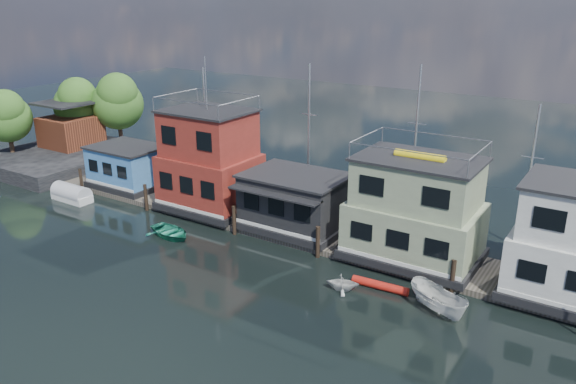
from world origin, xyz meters
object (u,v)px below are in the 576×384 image
Objects in this scene: houseboat_blue at (128,166)px; red_kayak at (380,285)px; houseboat_red at (210,162)px; dinghy_white at (343,282)px; tarp_runabout at (72,194)px; houseboat_green at (415,211)px; dinghy_teal at (170,232)px; houseboat_dark at (295,201)px; motorboat at (439,301)px.

red_kayak is at bearing -9.80° from houseboat_blue.
houseboat_red reaches higher than dinghy_white.
houseboat_green is at bearing 9.71° from tarp_runabout.
dinghy_teal reaches higher than red_kayak.
dinghy_white is (6.95, -5.83, -1.90)m from houseboat_dark.
houseboat_red reaches higher than motorboat.
houseboat_dark is 10.10m from red_kayak.
red_kayak is at bearing 0.68° from tarp_runabout.
houseboat_dark is at bearing -0.06° from houseboat_blue.
houseboat_blue is 1.72× the size of dinghy_teal.
houseboat_green is 5.62m from red_kayak.
red_kayak is 2.26m from dinghy_white.
houseboat_red is 1.41× the size of houseboat_green.
tarp_runabout reaches higher than dinghy_white.
houseboat_red is 6.07× the size of dinghy_white.
tarp_runabout is 1.96× the size of dinghy_white.
houseboat_green is 2.26× the size of dinghy_teal.
dinghy_white is at bearing -148.01° from red_kayak.
tarp_runabout is at bearing -113.91° from houseboat_blue.
houseboat_blue reaches higher than motorboat.
tarp_runabout is (-28.54, -4.60, -2.97)m from houseboat_green.
tarp_runabout is 1.11× the size of red_kayak.
dinghy_teal is (10.40, -5.65, -1.82)m from houseboat_blue.
red_kayak is (28.31, 0.07, -0.32)m from tarp_runabout.
motorboat is 19.64m from dinghy_teal.
houseboat_blue is 1.67× the size of tarp_runabout.
houseboat_dark reaches higher than motorboat.
houseboat_dark reaches higher than houseboat_blue.
houseboat_blue is 17.50m from houseboat_dark.
houseboat_dark is at bearing 95.10° from motorboat.
houseboat_red reaches higher than houseboat_green.
dinghy_white is at bearing -39.99° from houseboat_dark.
tarp_runabout is at bearing 95.97° from dinghy_teal.
houseboat_red is 12.92m from tarp_runabout.
motorboat reaches higher than tarp_runabout.
red_kayak is 15.91m from dinghy_teal.
houseboat_blue is 0.54× the size of houseboat_red.
houseboat_green is 2.09× the size of motorboat.
motorboat is at bearing -105.59° from dinghy_white.
motorboat is at bearing -56.26° from houseboat_green.
motorboat is (32.07, -0.68, 0.20)m from tarp_runabout.
red_kayak is at bearing -92.89° from houseboat_green.
dinghy_white is at bearing -2.14° from tarp_runabout.
houseboat_blue is 1.86× the size of red_kayak.
houseboat_blue is at bearing 55.23° from dinghy_white.
dinghy_white is (-2.05, -5.85, -3.04)m from houseboat_green.
houseboat_green is 29.06m from tarp_runabout.
houseboat_dark is 9.27m from dinghy_white.
dinghy_white reaches higher than red_kayak.
red_kayak is at bearing 106.65° from motorboat.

